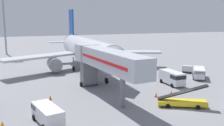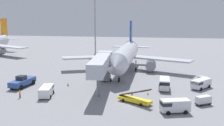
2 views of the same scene
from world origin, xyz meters
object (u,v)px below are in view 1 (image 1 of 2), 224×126
(safety_cone_bravo, at_px, (50,97))
(belt_loader_truck, at_px, (182,101))
(airplane_at_gate, at_px, (87,50))
(safety_cone_alpha, at_px, (171,92))
(service_van_far_right, at_px, (172,77))
(service_van_mid_right, at_px, (199,73))
(jet_bridge, at_px, (104,60))
(service_van_mid_center, at_px, (47,113))
(baggage_cart_outer_right, at_px, (187,69))
(safety_cone_charlie, at_px, (156,95))

(safety_cone_bravo, bearing_deg, belt_loader_truck, -30.23)
(airplane_at_gate, bearing_deg, safety_cone_bravo, -120.36)
(safety_cone_alpha, relative_size, safety_cone_bravo, 0.82)
(service_van_far_right, bearing_deg, service_van_mid_right, 16.11)
(jet_bridge, xyz_separation_m, safety_cone_alpha, (10.06, -2.92, -5.15))
(service_van_far_right, height_order, safety_cone_alpha, service_van_far_right)
(belt_loader_truck, height_order, service_van_mid_center, belt_loader_truck)
(airplane_at_gate, relative_size, safety_cone_bravo, 54.28)
(service_van_mid_right, bearing_deg, jet_bridge, -169.56)
(airplane_at_gate, xyz_separation_m, service_van_mid_center, (-12.11, -26.36, -3.52))
(jet_bridge, bearing_deg, belt_loader_truck, -46.68)
(jet_bridge, relative_size, belt_loader_truck, 3.02)
(belt_loader_truck, bearing_deg, baggage_cart_outer_right, 50.51)
(service_van_far_right, height_order, safety_cone_charlie, service_van_far_right)
(jet_bridge, bearing_deg, safety_cone_bravo, 173.72)
(jet_bridge, height_order, belt_loader_truck, jet_bridge)
(service_van_mid_right, height_order, safety_cone_bravo, service_van_mid_right)
(service_van_mid_center, distance_m, safety_cone_bravo, 8.34)
(baggage_cart_outer_right, relative_size, safety_cone_bravo, 3.53)
(airplane_at_gate, height_order, service_van_mid_right, airplane_at_gate)
(belt_loader_truck, relative_size, safety_cone_charlie, 9.25)
(jet_bridge, distance_m, service_van_mid_center, 12.71)
(airplane_at_gate, distance_m, service_van_far_right, 20.71)
(baggage_cart_outer_right, bearing_deg, airplane_at_gate, 152.82)
(belt_loader_truck, distance_m, service_van_mid_right, 17.99)
(belt_loader_truck, height_order, safety_cone_bravo, belt_loader_truck)
(service_van_mid_right, height_order, service_van_mid_center, service_van_mid_right)
(jet_bridge, distance_m, safety_cone_bravo, 9.54)
(service_van_mid_right, distance_m, safety_cone_charlie, 15.99)
(airplane_at_gate, height_order, safety_cone_bravo, airplane_at_gate)
(safety_cone_alpha, bearing_deg, airplane_at_gate, 108.66)
(jet_bridge, distance_m, service_van_far_right, 14.02)
(service_van_mid_center, xyz_separation_m, service_van_far_right, (22.80, 8.94, 0.23))
(service_van_mid_center, bearing_deg, belt_loader_truck, -3.71)
(airplane_at_gate, xyz_separation_m, service_van_mid_right, (18.44, -15.19, -3.50))
(jet_bridge, relative_size, service_van_far_right, 3.56)
(safety_cone_alpha, xyz_separation_m, safety_cone_charlie, (-3.13, -0.61, 0.07))
(baggage_cart_outer_right, height_order, safety_cone_bravo, baggage_cart_outer_right)
(safety_cone_alpha, xyz_separation_m, safety_cone_bravo, (-18.08, 3.81, 0.06))
(jet_bridge, distance_m, service_van_mid_right, 21.85)
(service_van_mid_right, distance_m, safety_cone_bravo, 29.26)
(jet_bridge, relative_size, safety_cone_bravo, 28.11)
(belt_loader_truck, bearing_deg, service_van_mid_right, 43.15)
(safety_cone_charlie, bearing_deg, safety_cone_alpha, 11.08)
(belt_loader_truck, bearing_deg, service_van_far_right, 61.92)
(service_van_mid_center, height_order, safety_cone_bravo, service_van_mid_center)
(safety_cone_bravo, bearing_deg, jet_bridge, -6.28)
(baggage_cart_outer_right, xyz_separation_m, safety_cone_charlie, (-15.35, -12.51, -0.51))
(safety_cone_alpha, bearing_deg, belt_loader_truck, -111.00)
(belt_loader_truck, xyz_separation_m, service_van_mid_center, (-17.43, 1.13, 0.37))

